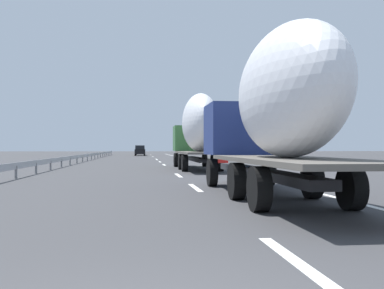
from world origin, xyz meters
The scene contains 20 objects.
ground_plane centered at (40.00, 0.00, 0.00)m, with size 260.00×260.00×0.00m, color #38383A.
lane_stripe_0 centered at (2.00, -1.80, 0.00)m, with size 3.20×0.20×0.01m, color white.
lane_stripe_1 centered at (12.79, -1.80, 0.00)m, with size 3.20×0.20×0.01m, color white.
lane_stripe_2 centered at (20.04, -1.80, 0.00)m, with size 3.20×0.20×0.01m, color white.
lane_stripe_3 centered at (34.54, -1.80, 0.00)m, with size 3.20×0.20×0.01m, color white.
lane_stripe_4 centered at (42.47, -1.80, 0.00)m, with size 3.20×0.20×0.01m, color white.
lane_stripe_5 centered at (52.98, -1.80, 0.00)m, with size 3.20×0.20×0.01m, color white.
lane_stripe_6 centered at (50.41, -1.80, 0.00)m, with size 3.20×0.20×0.01m, color white.
lane_stripe_7 centered at (68.37, -1.80, 0.00)m, with size 3.20×0.20×0.01m, color white.
lane_stripe_8 centered at (84.22, -1.80, 0.00)m, with size 3.20×0.20×0.01m, color white.
edge_line_right centered at (45.00, -5.50, 0.00)m, with size 110.00×0.20×0.01m, color white.
truck_lead centered at (26.11, -3.60, 2.70)m, with size 12.29×2.55×4.91m.
truck_trailing centered at (8.90, -3.60, 2.55)m, with size 12.24×2.55×4.59m.
car_black_suv centered at (76.50, 0.26, 0.93)m, with size 4.33×1.85×1.83m.
car_yellow_coupe centered at (84.53, 0.21, 0.92)m, with size 4.79×1.79×1.82m.
road_sign centered at (43.46, -6.70, 2.18)m, with size 0.10×0.90×3.14m.
tree_0 centered at (47.34, -10.68, 4.27)m, with size 3.75×3.75×6.75m.
tree_1 centered at (56.80, -10.56, 4.06)m, with size 3.99×3.99×6.50m.
tree_2 centered at (58.55, -11.68, 4.29)m, with size 3.66×3.66×6.80m.
guardrail_median centered at (43.00, 6.00, 0.58)m, with size 94.00×0.10×0.76m.
Camera 1 is at (-3.45, 0.19, 1.46)m, focal length 42.04 mm.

